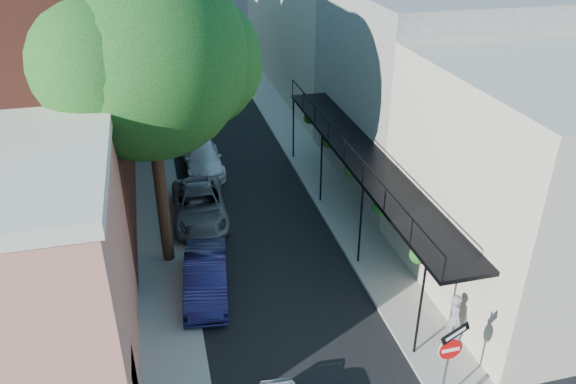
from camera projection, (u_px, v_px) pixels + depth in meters
road_surface at (206, 94)px, 39.91m from camera, size 6.00×64.00×0.01m
sidewalk_left at (148, 98)px, 39.02m from camera, size 2.00×64.00×0.12m
sidewalk_right at (261, 89)px, 40.74m from camera, size 2.00×64.00×0.12m
buildings_left at (52, 35)px, 34.52m from camera, size 10.10×59.10×12.00m
buildings_right at (331, 26)px, 39.30m from camera, size 9.80×55.00×10.00m
sign_post at (450, 352)px, 14.83m from camera, size 0.89×0.17×2.99m
oak_near at (158, 59)px, 18.59m from camera, size 7.48×6.80×11.42m
oak_mid at (151, 32)px, 25.78m from camera, size 6.60×6.00×10.20m
parked_car_b at (206, 277)px, 19.92m from camera, size 2.00×4.41×1.40m
parked_car_c at (200, 206)px, 24.42m from camera, size 2.47×5.03×1.38m
parked_car_d at (203, 158)px, 28.89m from camera, size 1.94×4.57×1.32m
parked_car_e at (181, 125)px, 32.99m from camera, size 1.81×3.84×1.27m
parked_car_f at (180, 97)px, 37.64m from camera, size 1.55×3.57×1.14m
parked_car_g at (182, 76)px, 41.53m from camera, size 2.29×4.95×1.37m
pedestrian at (454, 319)px, 17.42m from camera, size 0.55×0.75×1.87m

